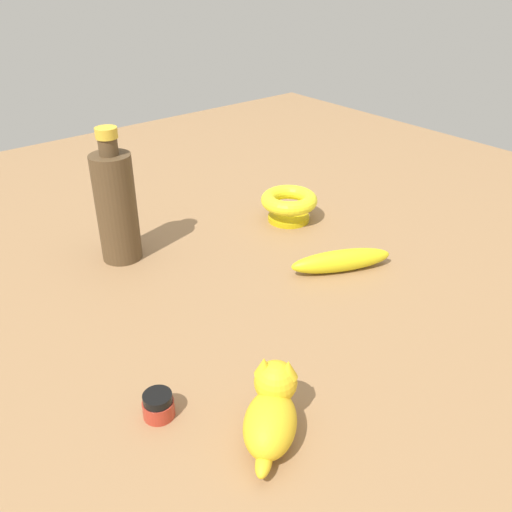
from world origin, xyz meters
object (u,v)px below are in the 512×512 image
Objects in this scene: bowl at (289,203)px; nail_polish_jar at (158,405)px; banana at (341,261)px; bottle_tall at (116,205)px; cat_figurine at (272,410)px.

bowl reaches higher than nail_polish_jar.
banana is 0.44m from nail_polish_jar.
nail_polish_jar is (0.10, -0.42, -0.00)m from banana.
bottle_tall is 6.23× the size of nail_polish_jar.
bowl is at bearing 77.03° from bottle_tall.
bottle_tall reaches higher than nail_polish_jar.
banana is 1.61× the size of cat_figurine.
bowl is at bearing 121.80° from nail_polish_jar.
bottle_tall is (-0.08, -0.34, 0.07)m from bowl.
banana reaches higher than nail_polish_jar.
cat_figurine is at bearing -124.17° from banana.
bottle_tall is at bearing 172.60° from cat_figurine.
cat_figurine is 0.14m from nail_polish_jar.
banana is 4.70× the size of nail_polish_jar.
cat_figurine reaches higher than nail_polish_jar.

